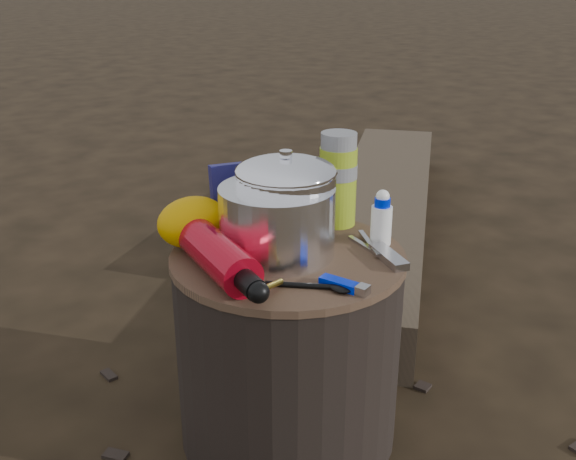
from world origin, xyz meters
TOP-DOWN VIEW (x-y plane):
  - ground at (0.00, 0.00)m, footprint 60.00×60.00m
  - stump at (0.00, 0.00)m, footprint 0.46×0.46m
  - log_main at (0.99, 0.69)m, footprint 1.72×1.51m
  - log_small at (0.72, 1.05)m, footprint 1.07×0.81m
  - foil_windscreen at (-0.02, 0.02)m, footprint 0.23×0.23m
  - camping_pot at (0.01, 0.02)m, footprint 0.19×0.19m
  - fuel_bottle at (-0.16, 0.01)m, footprint 0.13×0.33m
  - thermos at (0.19, 0.06)m, footprint 0.08×0.08m
  - travel_mug at (0.16, 0.11)m, footprint 0.08×0.08m
  - stuff_sack at (-0.12, 0.15)m, footprint 0.15×0.12m
  - food_pouch at (-0.01, 0.16)m, footprint 0.12×0.06m
  - lighter at (-0.02, -0.17)m, footprint 0.05×0.10m
  - multitool at (0.14, -0.14)m, footprint 0.06×0.12m
  - pot_grabber at (0.14, -0.08)m, footprint 0.07×0.13m
  - spork at (-0.07, -0.13)m, footprint 0.13×0.13m
  - squeeze_bottle at (0.18, -0.07)m, footprint 0.04×0.04m

SIDE VIEW (x-z plane):
  - ground at x=0.00m, z-range 0.00..0.00m
  - log_small at x=0.72m, z-range 0.00..0.10m
  - log_main at x=0.99m, z-range 0.00..0.17m
  - stump at x=0.00m, z-range 0.00..0.43m
  - pot_grabber at x=0.14m, z-range 0.43..0.44m
  - spork at x=-0.07m, z-range 0.43..0.44m
  - multitool at x=0.14m, z-range 0.43..0.44m
  - lighter at x=-0.02m, z-range 0.43..0.45m
  - fuel_bottle at x=-0.16m, z-range 0.43..0.51m
  - stuff_sack at x=-0.12m, z-range 0.43..0.53m
  - squeeze_bottle at x=0.18m, z-range 0.43..0.53m
  - travel_mug at x=0.16m, z-range 0.43..0.55m
  - foil_windscreen at x=-0.02m, z-range 0.43..0.57m
  - food_pouch at x=-0.01m, z-range 0.43..0.58m
  - camping_pot at x=0.01m, z-range 0.43..0.62m
  - thermos at x=0.19m, z-range 0.43..0.63m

